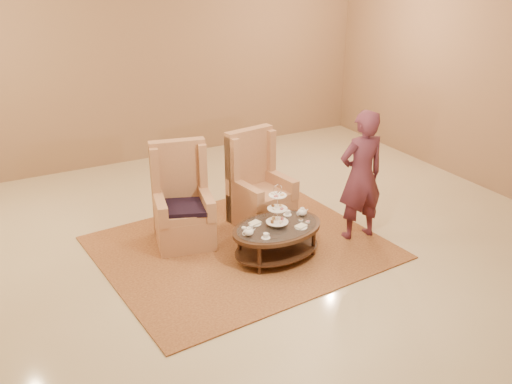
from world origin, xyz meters
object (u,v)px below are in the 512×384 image
armchair_right (258,193)px  person (361,176)px  armchair_left (183,209)px  tea_table (277,232)px

armchair_right → person: 1.35m
armchair_left → armchair_right: armchair_left is taller
tea_table → armchair_left: armchair_left is taller
armchair_left → tea_table: bearing=-36.7°
armchair_left → armchair_right: 1.03m
armchair_right → armchair_left: bearing=171.9°
tea_table → person: (1.14, -0.02, 0.47)m
tea_table → person: size_ratio=0.73×
tea_table → armchair_left: bearing=124.6°
armchair_left → armchair_right: (1.03, 0.01, -0.00)m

